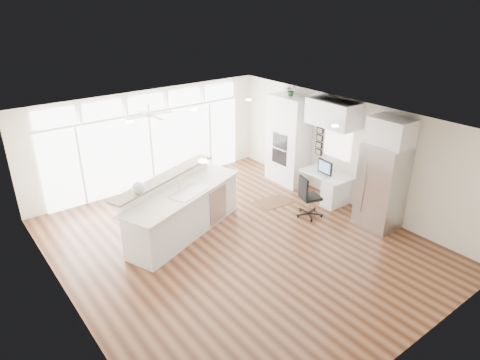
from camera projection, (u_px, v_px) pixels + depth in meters
floor at (237, 244)px, 9.38m from camera, size 7.00×8.00×0.02m
ceiling at (237, 125)px, 8.28m from camera, size 7.00×8.00×0.02m
wall_back at (149, 139)px, 11.72m from camera, size 7.00×0.04×2.70m
wall_front at (411, 285)px, 5.93m from camera, size 7.00×0.04×2.70m
wall_left at (64, 245)px, 6.88m from camera, size 0.04×8.00×2.70m
wall_right at (347, 152)px, 10.77m from camera, size 0.04×8.00×2.70m
glass_wall at (151, 150)px, 11.80m from camera, size 5.80×0.06×2.08m
transom_row at (147, 103)px, 11.26m from camera, size 5.90×0.06×0.40m
desk_window at (338, 142)px, 10.89m from camera, size 0.04×0.85×0.85m
ceiling_fan at (149, 111)px, 10.11m from camera, size 1.16×1.16×0.32m
recessed_lights at (231, 124)px, 8.43m from camera, size 3.40×3.00×0.02m
oven_cabinet at (288, 140)px, 11.93m from camera, size 0.64×1.20×2.50m
desk_nook at (325, 187)px, 11.18m from camera, size 0.72×1.30×0.76m
upper_cabinets at (333, 113)px, 10.40m from camera, size 0.64×1.30×0.64m
refrigerator at (382, 187)px, 9.72m from camera, size 0.76×0.90×2.00m
fridge_cabinet at (391, 131)px, 9.23m from camera, size 0.64×0.90×0.60m
framed_photos at (319, 141)px, 11.40m from camera, size 0.06×0.22×0.80m
kitchen_island at (185, 207)px, 9.56m from camera, size 3.46×2.31×1.29m
rug at (274, 202)px, 11.22m from camera, size 0.94×0.73×0.01m
office_chair at (310, 197)px, 10.32m from camera, size 0.67×0.64×1.05m
fishbowl at (138, 188)px, 8.69m from camera, size 0.31×0.31×0.26m
monitor at (325, 167)px, 10.90m from camera, size 0.13×0.49×0.41m
keyboard at (320, 176)px, 10.88m from camera, size 0.15×0.35×0.02m
potted_plant at (291, 91)px, 11.38m from camera, size 0.32×0.34×0.24m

